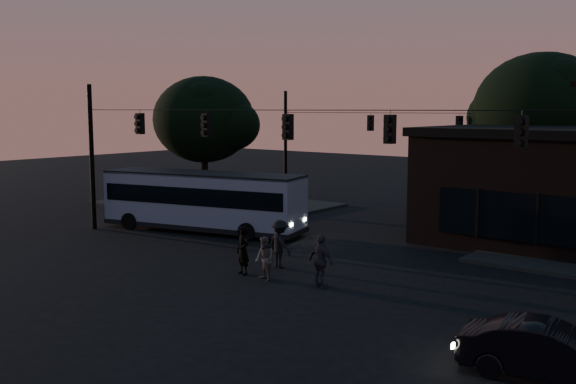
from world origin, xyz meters
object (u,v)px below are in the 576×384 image
Objects in this scene: pedestrian_d at (280,244)px; pedestrian_a at (243,250)px; pedestrian_c at (321,261)px; bus at (203,198)px; pedestrian_b at (265,259)px; car at (550,352)px.

pedestrian_a is at bearing 91.51° from pedestrian_d.
pedestrian_c is 3.18m from pedestrian_d.
bus is 11.86m from pedestrian_c.
pedestrian_b is at bearing 25.59° from pedestrian_c.
pedestrian_d is (-2.91, 1.28, 0.02)m from pedestrian_c.
car is 9.18m from pedestrian_c.
bus reaches higher than pedestrian_d.
pedestrian_a is 0.99× the size of pedestrian_c.
car is at bearing 170.60° from pedestrian_c.
pedestrian_c reaches higher than car.
pedestrian_a is 1.27m from pedestrian_b.
bus is 6.79× the size of pedestrian_b.
pedestrian_a reaches higher than pedestrian_b.
pedestrian_d is at bearing 135.39° from pedestrian_b.
pedestrian_a is at bearing 67.92° from car.
car is 2.48× the size of pedestrian_b.
bus is 2.74× the size of car.
pedestrian_b is at bearing -45.19° from bus.
pedestrian_d is (0.44, 1.67, 0.03)m from pedestrian_a.
car is 2.11× the size of pedestrian_d.
car is 11.04m from pedestrian_b.
car is 2.15× the size of pedestrian_c.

